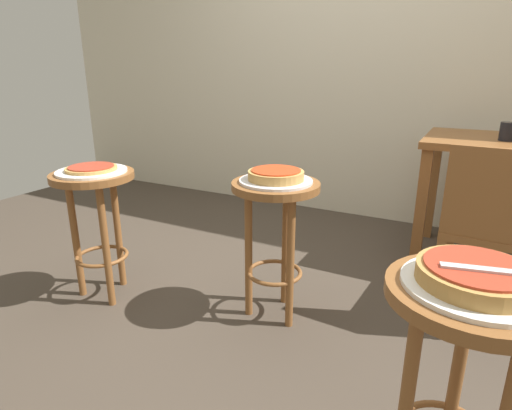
{
  "coord_description": "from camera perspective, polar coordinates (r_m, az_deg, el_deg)",
  "views": [
    {
      "loc": [
        0.84,
        -1.73,
        1.16
      ],
      "look_at": [
        0.04,
        -0.22,
        0.6
      ],
      "focal_mm": 29.62,
      "sensor_mm": 36.0,
      "label": 1
    }
  ],
  "objects": [
    {
      "name": "wooden_chair",
      "position": [
        2.19,
        29.11,
        -2.76
      ],
      "size": [
        0.42,
        0.42,
        0.85
      ],
      "color": "brown",
      "rests_on": "ground_plane"
    },
    {
      "name": "stool_middle",
      "position": [
        2.27,
        -20.81,
        -0.04
      ],
      "size": [
        0.4,
        0.4,
        0.67
      ],
      "color": "brown",
      "rests_on": "ground_plane"
    },
    {
      "name": "pizza_server_knife",
      "position": [
        1.08,
        29.44,
        -7.71
      ],
      "size": [
        0.22,
        0.07,
        0.01
      ],
      "primitive_type": "cube",
      "rotation": [
        0.0,
        0.0,
        0.22
      ],
      "color": "silver",
      "rests_on": "pizza_foreground"
    },
    {
      "name": "back_wall",
      "position": [
        3.5,
        15.17,
        22.98
      ],
      "size": [
        6.0,
        0.1,
        3.0
      ],
      "primitive_type": "cube",
      "color": "beige",
      "rests_on": "ground_plane"
    },
    {
      "name": "cup_near_edge",
      "position": [
        2.74,
        30.85,
        8.51
      ],
      "size": [
        0.08,
        0.08,
        0.1
      ],
      "primitive_type": "cylinder",
      "color": "black",
      "rests_on": "dining_table"
    },
    {
      "name": "pizza_middle",
      "position": [
        2.22,
        -21.36,
        4.67
      ],
      "size": [
        0.24,
        0.24,
        0.02
      ],
      "color": "tan",
      "rests_on": "serving_plate_middle"
    },
    {
      "name": "serving_plate_foreground",
      "position": [
        1.12,
        27.46,
        -9.65
      ],
      "size": [
        0.33,
        0.33,
        0.01
      ],
      "primitive_type": "cylinder",
      "color": "white",
      "rests_on": "stool_foreground"
    },
    {
      "name": "serving_plate_leftside",
      "position": [
        1.9,
        2.69,
        3.27
      ],
      "size": [
        0.33,
        0.33,
        0.01
      ],
      "primitive_type": "cylinder",
      "color": "silver",
      "rests_on": "stool_leftside"
    },
    {
      "name": "serving_plate_middle",
      "position": [
        2.23,
        -21.31,
        4.27
      ],
      "size": [
        0.34,
        0.34,
        0.01
      ],
      "primitive_type": "cylinder",
      "color": "white",
      "rests_on": "stool_middle"
    },
    {
      "name": "stool_foreground",
      "position": [
        1.2,
        26.21,
        -17.15
      ],
      "size": [
        0.4,
        0.4,
        0.67
      ],
      "color": "brown",
      "rests_on": "ground_plane"
    },
    {
      "name": "ground_plane",
      "position": [
        2.24,
        1.83,
        -13.16
      ],
      "size": [
        6.0,
        6.0,
        0.0
      ],
      "primitive_type": "plane",
      "color": "#42382D"
    },
    {
      "name": "stool_leftside",
      "position": [
        1.95,
        2.62,
        -1.74
      ],
      "size": [
        0.4,
        0.4,
        0.67
      ],
      "color": "brown",
      "rests_on": "ground_plane"
    },
    {
      "name": "pizza_foreground",
      "position": [
        1.1,
        27.67,
        -8.33
      ],
      "size": [
        0.27,
        0.27,
        0.05
      ],
      "color": "#B78442",
      "rests_on": "serving_plate_foreground"
    },
    {
      "name": "condiment_shaker",
      "position": [
        2.78,
        30.47,
        8.48
      ],
      "size": [
        0.04,
        0.04,
        0.08
      ],
      "primitive_type": "cylinder",
      "color": "white",
      "rests_on": "dining_table"
    },
    {
      "name": "pizza_leftside",
      "position": [
        1.89,
        2.71,
        4.1
      ],
      "size": [
        0.25,
        0.25,
        0.05
      ],
      "color": "tan",
      "rests_on": "serving_plate_leftside"
    }
  ]
}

